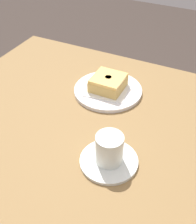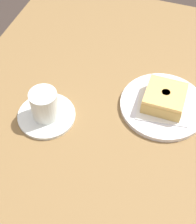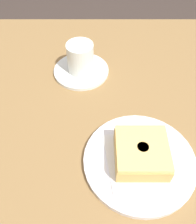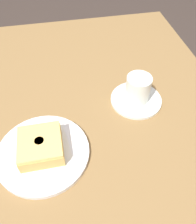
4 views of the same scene
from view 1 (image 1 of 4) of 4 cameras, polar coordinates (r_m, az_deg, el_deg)
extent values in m
cube|color=olive|center=(0.88, 2.71, -3.94)|extent=(1.14, 0.81, 0.04)
cylinder|color=olive|center=(1.52, -9.83, 0.10)|extent=(0.05, 0.05, 0.66)
cylinder|color=white|center=(1.00, 1.94, 4.21)|extent=(0.23, 0.23, 0.01)
cube|color=white|center=(0.99, 1.95, 4.58)|extent=(0.15, 0.15, 0.00)
cube|color=tan|center=(0.98, 1.97, 5.48)|extent=(0.10, 0.10, 0.03)
cube|color=#FAC867|center=(0.97, 2.00, 6.57)|extent=(0.10, 0.10, 0.01)
cylinder|color=tan|center=(0.97, 2.00, 6.72)|extent=(0.02, 0.02, 0.00)
cylinder|color=silver|center=(0.77, 2.13, -9.43)|extent=(0.15, 0.15, 0.01)
cylinder|color=silver|center=(0.74, 2.21, -7.15)|extent=(0.07, 0.07, 0.08)
cylinder|color=black|center=(0.71, 2.28, -5.15)|extent=(0.06, 0.06, 0.00)
camera|label=2|loc=(0.82, 57.06, 33.36)|focal=53.32mm
camera|label=3|loc=(1.03, 14.47, 31.75)|focal=39.92mm
camera|label=4|loc=(0.94, -21.48, 32.81)|focal=37.41mm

